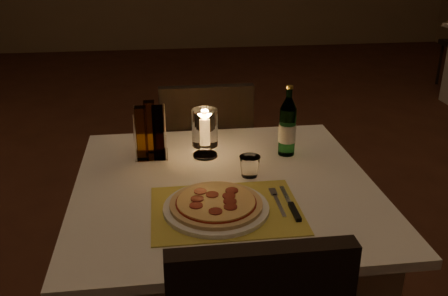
{
  "coord_description": "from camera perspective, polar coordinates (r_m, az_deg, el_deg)",
  "views": [
    {
      "loc": [
        -0.17,
        -2.15,
        1.51
      ],
      "look_at": [
        0.02,
        -0.65,
        0.86
      ],
      "focal_mm": 40.0,
      "sensor_mm": 36.0,
      "label": 1
    }
  ],
  "objects": [
    {
      "name": "floor",
      "position": [
        2.64,
        -2.33,
        -11.98
      ],
      "size": [
        8.0,
        10.0,
        0.02
      ],
      "primitive_type": "cube",
      "color": "#482317",
      "rests_on": "ground"
    },
    {
      "name": "main_table",
      "position": [
        1.88,
        0.08,
        -14.0
      ],
      "size": [
        1.0,
        1.0,
        0.74
      ],
      "color": "silver",
      "rests_on": "ground"
    },
    {
      "name": "chair_far",
      "position": [
        2.4,
        -2.14,
        -0.32
      ],
      "size": [
        0.42,
        0.42,
        0.9
      ],
      "color": "black",
      "rests_on": "ground"
    },
    {
      "name": "placemat",
      "position": [
        1.52,
        0.23,
        -7.09
      ],
      "size": [
        0.45,
        0.34,
        0.0
      ],
      "primitive_type": "cube",
      "color": "gold",
      "rests_on": "main_table"
    },
    {
      "name": "plate",
      "position": [
        1.51,
        -0.91,
        -6.87
      ],
      "size": [
        0.32,
        0.32,
        0.01
      ],
      "primitive_type": "cylinder",
      "color": "white",
      "rests_on": "placemat"
    },
    {
      "name": "pizza",
      "position": [
        1.51,
        -0.91,
        -6.33
      ],
      "size": [
        0.28,
        0.28,
        0.02
      ],
      "color": "#D8B77F",
      "rests_on": "plate"
    },
    {
      "name": "fork",
      "position": [
        1.58,
        6.05,
        -5.92
      ],
      "size": [
        0.02,
        0.18,
        0.0
      ],
      "color": "silver",
      "rests_on": "placemat"
    },
    {
      "name": "knife",
      "position": [
        1.53,
        7.86,
        -6.82
      ],
      "size": [
        0.02,
        0.22,
        0.01
      ],
      "color": "black",
      "rests_on": "placemat"
    },
    {
      "name": "tumbler",
      "position": [
        1.72,
        2.95,
        -2.1
      ],
      "size": [
        0.07,
        0.07,
        0.07
      ],
      "primitive_type": null,
      "color": "white",
      "rests_on": "main_table"
    },
    {
      "name": "water_bottle",
      "position": [
        1.87,
        7.26,
        2.36
      ],
      "size": [
        0.06,
        0.06,
        0.27
      ],
      "color": "#5EAE6C",
      "rests_on": "main_table"
    },
    {
      "name": "hurricane_candle",
      "position": [
        1.84,
        -2.21,
        2.14
      ],
      "size": [
        0.1,
        0.1,
        0.18
      ],
      "color": "white",
      "rests_on": "main_table"
    },
    {
      "name": "cruet_caddy",
      "position": [
        1.85,
        -8.44,
        1.71
      ],
      "size": [
        0.12,
        0.12,
        0.21
      ],
      "color": "white",
      "rests_on": "main_table"
    }
  ]
}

